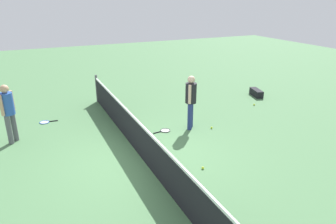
{
  "coord_description": "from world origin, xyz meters",
  "views": [
    {
      "loc": [
        -6.82,
        2.36,
        3.96
      ],
      "look_at": [
        0.57,
        -1.03,
        0.9
      ],
      "focal_mm": 33.29,
      "sensor_mm": 36.0,
      "label": 1
    }
  ],
  "objects": [
    {
      "name": "ground_plane",
      "position": [
        0.0,
        0.0,
        0.0
      ],
      "size": [
        40.0,
        40.0,
        0.0
      ],
      "primitive_type": "plane",
      "color": "#4C7A4C"
    },
    {
      "name": "tennis_racket_near_player",
      "position": [
        1.26,
        -1.23,
        0.01
      ],
      "size": [
        0.35,
        0.6,
        0.03
      ],
      "color": "black",
      "rests_on": "ground_plane"
    },
    {
      "name": "tennis_ball_near_player",
      "position": [
        -1.19,
        -1.16,
        0.03
      ],
      "size": [
        0.07,
        0.07,
        0.07
      ],
      "primitive_type": "sphere",
      "color": "#C6E033",
      "rests_on": "ground_plane"
    },
    {
      "name": "player_near_side",
      "position": [
        1.14,
        -2.07,
        1.01
      ],
      "size": [
        0.48,
        0.48,
        1.7
      ],
      "color": "navy",
      "rests_on": "ground_plane"
    },
    {
      "name": "tennis_racket_far_player",
      "position": [
        3.55,
        2.08,
        0.01
      ],
      "size": [
        0.33,
        0.59,
        0.03
      ],
      "color": "blue",
      "rests_on": "ground_plane"
    },
    {
      "name": "tennis_ball_midcourt",
      "position": [
        0.58,
        -0.74,
        0.03
      ],
      "size": [
        0.07,
        0.07,
        0.07
      ],
      "primitive_type": "sphere",
      "color": "#C6E033",
      "rests_on": "ground_plane"
    },
    {
      "name": "court_net",
      "position": [
        0.0,
        0.0,
        0.5
      ],
      "size": [
        10.09,
        0.09,
        1.07
      ],
      "color": "#4C4C51",
      "rests_on": "ground_plane"
    },
    {
      "name": "tennis_ball_baseline",
      "position": [
        0.81,
        -2.66,
        0.03
      ],
      "size": [
        0.07,
        0.07,
        0.07
      ],
      "primitive_type": "sphere",
      "color": "#C6E033",
      "rests_on": "ground_plane"
    },
    {
      "name": "tennis_ball_by_net",
      "position": [
        2.02,
        -5.33,
        0.03
      ],
      "size": [
        0.07,
        0.07,
        0.07
      ],
      "primitive_type": "sphere",
      "color": "#C6E033",
      "rests_on": "ground_plane"
    },
    {
      "name": "equipment_bag",
      "position": [
        2.99,
        -6.2,
        0.14
      ],
      "size": [
        0.85,
        0.48,
        0.28
      ],
      "color": "black",
      "rests_on": "ground_plane"
    },
    {
      "name": "player_far_side",
      "position": [
        2.38,
        3.01,
        1.01
      ],
      "size": [
        0.48,
        0.48,
        1.7
      ],
      "color": "#595960",
      "rests_on": "ground_plane"
    }
  ]
}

